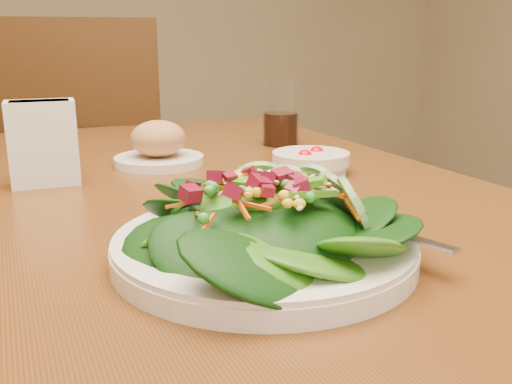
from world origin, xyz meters
TOP-DOWN VIEW (x-y plane):
  - dining_table at (0.00, 0.00)m, footprint 0.90×1.40m
  - chair_far at (-0.06, 0.87)m, footprint 0.54×0.54m
  - salad_plate at (-0.00, -0.28)m, footprint 0.31×0.31m
  - bread_plate at (0.00, 0.21)m, footprint 0.16×0.16m
  - tomato_bowl at (0.22, 0.04)m, footprint 0.13×0.13m
  - drinking_glass at (0.29, 0.29)m, footprint 0.08×0.08m
  - napkin_holder at (-0.19, 0.14)m, footprint 0.10×0.06m

SIDE VIEW (x-z plane):
  - chair_far at x=-0.06m, z-range 0.03..1.05m
  - dining_table at x=0.00m, z-range 0.27..1.02m
  - tomato_bowl at x=0.22m, z-range 0.75..0.79m
  - bread_plate at x=0.00m, z-range 0.74..0.82m
  - salad_plate at x=0.00m, z-range 0.74..0.83m
  - drinking_glass at x=0.29m, z-range 0.74..0.88m
  - napkin_holder at x=-0.19m, z-range 0.75..0.88m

